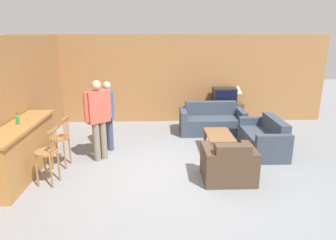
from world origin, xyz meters
TOP-DOWN VIEW (x-y plane):
  - ground_plane at (0.00, 0.00)m, footprint 24.00×24.00m
  - wall_back at (0.00, 3.69)m, footprint 9.40×0.08m
  - wall_left at (-3.27, 1.35)m, footprint 0.08×8.69m
  - bar_counter at (-2.93, 0.08)m, footprint 0.55×2.27m
  - bar_chair_near at (-2.33, -0.29)m, footprint 0.45×0.45m
  - bar_chair_mid at (-2.33, 0.45)m, footprint 0.42×0.42m
  - couch_far at (1.10, 2.53)m, footprint 1.73×0.82m
  - armchair_near at (0.93, -0.26)m, footprint 0.94×0.78m
  - loveseat_right at (2.07, 1.12)m, footprint 0.76×1.51m
  - coffee_table at (1.04, 1.15)m, footprint 0.58×1.02m
  - tv_unit at (1.59, 3.32)m, footprint 1.09×0.50m
  - tv at (1.59, 3.32)m, footprint 0.67×0.45m
  - bottle at (-2.96, 0.14)m, footprint 0.07×0.07m
  - table_lamp at (1.98, 3.32)m, footprint 0.27×0.27m
  - person_by_window at (-1.50, 1.40)m, footprint 0.33×0.57m
  - person_by_counter at (-1.60, 0.78)m, footprint 0.49×0.45m

SIDE VIEW (x-z plane):
  - ground_plane at x=0.00m, z-range 0.00..0.00m
  - loveseat_right at x=2.07m, z-range -0.09..0.69m
  - couch_far at x=1.10m, z-range -0.11..0.71m
  - armchair_near at x=0.93m, z-range -0.09..0.70m
  - tv_unit at x=1.59m, z-range 0.00..0.65m
  - coffee_table at x=1.04m, z-range 0.15..0.57m
  - bar_counter at x=-2.93m, z-range 0.00..1.01m
  - bar_chair_near at x=-2.33m, z-range 0.03..1.07m
  - bar_chair_mid at x=-2.33m, z-range 0.03..1.07m
  - tv at x=1.59m, z-range 0.65..1.09m
  - person_by_window at x=-1.50m, z-range 0.10..1.70m
  - person_by_counter at x=-1.60m, z-range 0.11..1.83m
  - table_lamp at x=1.98m, z-range 0.78..1.30m
  - bottle at x=-2.96m, z-range 1.00..1.21m
  - wall_back at x=0.00m, z-range 0.00..2.60m
  - wall_left at x=-3.27m, z-range 0.00..2.60m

